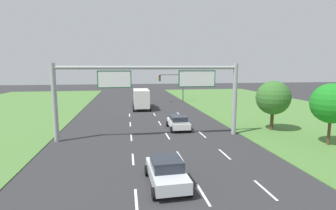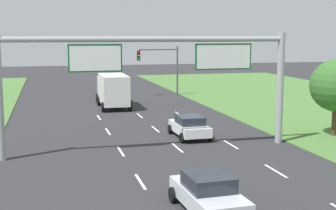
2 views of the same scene
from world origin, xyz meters
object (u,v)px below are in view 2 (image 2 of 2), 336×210
(car_lead_silver, at_px, (190,126))
(roadside_tree_far, at_px, (336,86))
(car_near_red, at_px, (208,194))
(traffic_light_mast, at_px, (161,62))
(box_truck, at_px, (112,89))
(sign_gantry, at_px, (154,69))

(car_lead_silver, distance_m, roadside_tree_far, 10.25)
(car_near_red, relative_size, traffic_light_mast, 0.76)
(car_near_red, xyz_separation_m, roadside_tree_far, (12.98, 11.10, 2.69))
(box_truck, bearing_deg, sign_gantry, -89.13)
(car_near_red, bearing_deg, sign_gantry, 86.42)
(car_near_red, xyz_separation_m, sign_gantry, (0.20, 10.27, 4.12))
(sign_gantry, bearing_deg, traffic_light_mast, 75.44)
(car_near_red, bearing_deg, traffic_light_mast, 76.80)
(sign_gantry, height_order, roadside_tree_far, sign_gantry)
(car_lead_silver, xyz_separation_m, roadside_tree_far, (9.66, -2.09, 2.71))
(box_truck, distance_m, sign_gantry, 18.22)
(traffic_light_mast, distance_m, roadside_tree_far, 24.93)
(box_truck, relative_size, traffic_light_mast, 1.37)
(sign_gantry, bearing_deg, car_near_red, -91.13)
(sign_gantry, xyz_separation_m, roadside_tree_far, (12.77, 0.84, -1.43))
(car_near_red, height_order, traffic_light_mast, traffic_light_mast)
(sign_gantry, bearing_deg, car_lead_silver, 43.27)
(car_lead_silver, bearing_deg, car_near_red, -104.27)
(box_truck, xyz_separation_m, roadside_tree_far, (12.80, -17.10, 1.77))
(box_truck, xyz_separation_m, traffic_light_mast, (6.52, 7.02, 2.16))
(car_near_red, bearing_deg, box_truck, 87.21)
(car_lead_silver, bearing_deg, traffic_light_mast, 81.11)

